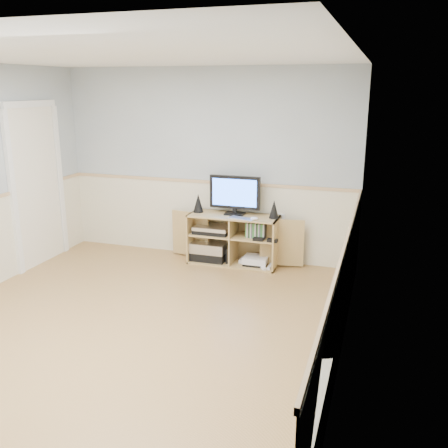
{
  "coord_description": "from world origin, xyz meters",
  "views": [
    {
      "loc": [
        2.23,
        -3.93,
        2.25
      ],
      "look_at": [
        0.57,
        1.2,
        0.76
      ],
      "focal_mm": 40.0,
      "sensor_mm": 36.0,
      "label": 1
    }
  ],
  "objects": [
    {
      "name": "room",
      "position": [
        -0.06,
        0.12,
        1.22
      ],
      "size": [
        4.04,
        4.54,
        2.54
      ],
      "color": "tan",
      "rests_on": "ground"
    },
    {
      "name": "media_cabinet",
      "position": [
        0.44,
        2.06,
        0.33
      ],
      "size": [
        1.81,
        0.43,
        0.65
      ],
      "color": "tan",
      "rests_on": "floor"
    },
    {
      "name": "monitor",
      "position": [
        0.44,
        2.05,
        0.92
      ],
      "size": [
        0.66,
        0.18,
        0.5
      ],
      "color": "black",
      "rests_on": "media_cabinet"
    },
    {
      "name": "speaker_left",
      "position": [
        -0.05,
        2.02,
        0.77
      ],
      "size": [
        0.13,
        0.13,
        0.24
      ],
      "primitive_type": "cone",
      "color": "black",
      "rests_on": "media_cabinet"
    },
    {
      "name": "speaker_right",
      "position": [
        0.96,
        2.02,
        0.76
      ],
      "size": [
        0.12,
        0.12,
        0.23
      ],
      "primitive_type": "cone",
      "color": "black",
      "rests_on": "media_cabinet"
    },
    {
      "name": "keyboard",
      "position": [
        0.59,
        1.86,
        0.66
      ],
      "size": [
        0.35,
        0.2,
        0.01
      ],
      "primitive_type": "cube",
      "rotation": [
        0.0,
        0.0,
        -0.21
      ],
      "color": "silver",
      "rests_on": "media_cabinet"
    },
    {
      "name": "mouse",
      "position": [
        0.75,
        1.86,
        0.67
      ],
      "size": [
        0.1,
        0.08,
        0.04
      ],
      "primitive_type": "ellipsoid",
      "rotation": [
        0.0,
        0.0,
        0.16
      ],
      "color": "white",
      "rests_on": "media_cabinet"
    },
    {
      "name": "av_components",
      "position": [
        0.13,
        2.0,
        0.22
      ],
      "size": [
        0.53,
        0.34,
        0.47
      ],
      "color": "black",
      "rests_on": "media_cabinet"
    },
    {
      "name": "game_consoles",
      "position": [
        0.74,
        1.99,
        0.07
      ],
      "size": [
        0.45,
        0.3,
        0.11
      ],
      "color": "white",
      "rests_on": "media_cabinet"
    },
    {
      "name": "game_cases",
      "position": [
        0.75,
        1.98,
        0.48
      ],
      "size": [
        0.25,
        0.13,
        0.19
      ],
      "primitive_type": "cube",
      "color": "#3F8C3F",
      "rests_on": "media_cabinet"
    },
    {
      "name": "wall_outlet",
      "position": [
        1.0,
        2.23,
        0.6
      ],
      "size": [
        0.12,
        0.03,
        0.12
      ],
      "primitive_type": "cube",
      "color": "white",
      "rests_on": "wall_back"
    }
  ]
}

